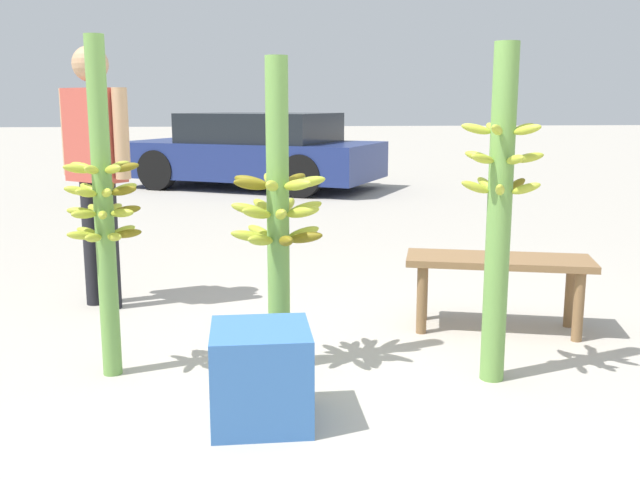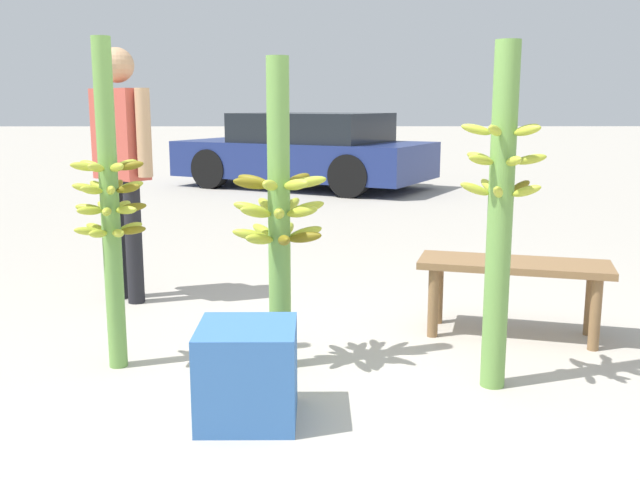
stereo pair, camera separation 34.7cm
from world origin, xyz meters
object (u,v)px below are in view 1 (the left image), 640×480
(produce_crate, at_px, (261,375))
(vendor_person, at_px, (95,153))
(parked_car, at_px, (255,151))
(banana_stalk_right, at_px, (499,209))
(market_bench, at_px, (498,270))
(banana_stalk_center, at_px, (278,215))
(banana_stalk_left, at_px, (104,208))

(produce_crate, bearing_deg, vendor_person, 117.88)
(vendor_person, height_order, produce_crate, vendor_person)
(parked_car, bearing_deg, produce_crate, -152.60)
(vendor_person, bearing_deg, parked_car, 119.57)
(banana_stalk_right, distance_m, produce_crate, 1.34)
(banana_stalk_right, xyz_separation_m, vendor_person, (-2.12, 1.52, 0.17))
(produce_crate, bearing_deg, market_bench, 37.63)
(vendor_person, distance_m, parked_car, 6.81)
(vendor_person, bearing_deg, produce_crate, -22.93)
(parked_car, height_order, produce_crate, parked_car)
(banana_stalk_center, height_order, banana_stalk_right, banana_stalk_right)
(market_bench, relative_size, parked_car, 0.26)
(vendor_person, relative_size, market_bench, 1.49)
(vendor_person, height_order, parked_car, vendor_person)
(vendor_person, xyz_separation_m, market_bench, (2.41, -0.78, -0.65))
(banana_stalk_center, bearing_deg, produce_crate, -100.04)
(banana_stalk_left, distance_m, vendor_person, 1.29)
(produce_crate, bearing_deg, banana_stalk_center, 79.96)
(parked_car, bearing_deg, market_bench, -141.97)
(banana_stalk_center, bearing_deg, parked_car, 89.72)
(vendor_person, relative_size, produce_crate, 4.09)
(banana_stalk_left, distance_m, produce_crate, 1.14)
(produce_crate, bearing_deg, banana_stalk_right, 17.30)
(banana_stalk_left, distance_m, banana_stalk_right, 1.87)
(market_bench, height_order, produce_crate, market_bench)
(banana_stalk_right, xyz_separation_m, market_bench, (0.29, 0.74, -0.48))
(market_bench, bearing_deg, banana_stalk_left, -151.85)
(market_bench, distance_m, produce_crate, 1.80)
(banana_stalk_center, distance_m, parked_car, 7.96)
(banana_stalk_right, distance_m, market_bench, 0.93)
(banana_stalk_center, height_order, market_bench, banana_stalk_center)
(banana_stalk_right, relative_size, parked_car, 0.37)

